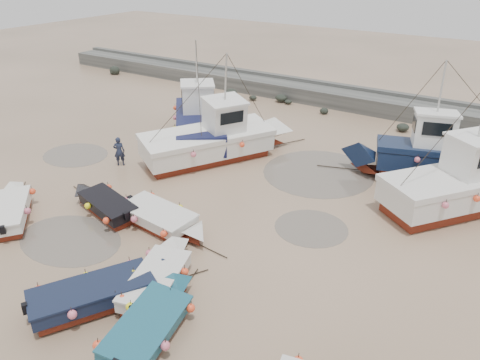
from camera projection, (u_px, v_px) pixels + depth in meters
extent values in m
plane|color=tan|center=(156.00, 238.00, 20.03)|extent=(120.00, 120.00, 0.00)
cube|color=#61625D|center=(348.00, 100.00, 36.29)|extent=(60.00, 2.20, 1.20)
cube|color=#61625D|center=(355.00, 88.00, 36.88)|extent=(60.00, 0.60, 0.25)
ellipsoid|color=black|center=(403.00, 127.00, 31.69)|extent=(0.84, 0.86, 0.51)
ellipsoid|color=black|center=(450.00, 127.00, 31.50)|extent=(0.98, 1.07, 0.72)
ellipsoid|color=black|center=(281.00, 98.00, 37.73)|extent=(0.99, 0.80, 0.58)
ellipsoid|color=black|center=(113.00, 72.00, 46.21)|extent=(0.65, 0.64, 0.43)
ellipsoid|color=black|center=(478.00, 137.00, 30.19)|extent=(0.61, 0.47, 0.46)
ellipsoid|color=black|center=(288.00, 102.00, 37.27)|extent=(0.61, 0.53, 0.32)
ellipsoid|color=black|center=(231.00, 93.00, 38.88)|extent=(1.09, 0.88, 0.72)
ellipsoid|color=black|center=(253.00, 98.00, 38.24)|extent=(0.65, 0.60, 0.37)
ellipsoid|color=black|center=(473.00, 138.00, 29.82)|extent=(0.88, 0.64, 0.62)
ellipsoid|color=black|center=(324.00, 111.00, 35.10)|extent=(0.64, 0.62, 0.48)
ellipsoid|color=black|center=(115.00, 70.00, 46.20)|extent=(1.10, 0.87, 0.86)
ellipsoid|color=black|center=(450.00, 130.00, 31.44)|extent=(0.55, 0.45, 0.29)
cylinder|color=#62594F|center=(70.00, 239.00, 19.95)|extent=(4.86, 4.86, 0.01)
cylinder|color=#62594F|center=(311.00, 228.00, 20.78)|extent=(3.28, 3.28, 0.01)
cylinder|color=#62594F|center=(76.00, 155.00, 28.17)|extent=(4.07, 4.07, 0.01)
cylinder|color=#62594F|center=(318.00, 172.00, 25.96)|extent=(6.08, 6.08, 0.01)
cube|color=maroon|center=(13.00, 219.00, 21.21)|extent=(3.33, 3.12, 0.30)
cube|color=silver|center=(12.00, 211.00, 21.05)|extent=(3.65, 3.44, 0.45)
pyramid|color=silver|center=(16.00, 182.00, 22.73)|extent=(1.43, 1.49, 0.90)
cube|color=brown|center=(11.00, 208.00, 20.97)|extent=(3.04, 2.85, 0.10)
cube|color=silver|center=(10.00, 206.00, 20.93)|extent=(3.75, 3.53, 0.07)
cube|color=black|center=(4.00, 230.00, 19.31)|extent=(0.28, 0.28, 0.35)
cylinder|color=black|center=(23.00, 191.00, 23.94)|extent=(1.53, 1.35, 0.04)
sphere|color=#FF4F29|center=(29.00, 212.00, 20.77)|extent=(0.30, 0.30, 0.30)
sphere|color=#FF4F29|center=(34.00, 193.00, 22.45)|extent=(0.30, 0.30, 0.30)
cube|color=maroon|center=(94.00, 303.00, 16.16)|extent=(3.16, 4.01, 0.30)
cube|color=black|center=(92.00, 294.00, 15.99)|extent=(3.52, 4.38, 0.45)
pyramid|color=black|center=(158.00, 264.00, 16.77)|extent=(1.90, 1.49, 0.90)
cube|color=brown|center=(92.00, 290.00, 15.92)|extent=(2.90, 3.65, 0.10)
cube|color=black|center=(91.00, 288.00, 15.88)|extent=(3.63, 4.50, 0.07)
cube|color=black|center=(25.00, 310.00, 15.04)|extent=(0.28, 0.26, 0.35)
cylinder|color=black|center=(184.00, 278.00, 17.59)|extent=(1.01, 1.76, 0.04)
sphere|color=#FF4F29|center=(39.00, 289.00, 16.08)|extent=(0.30, 0.30, 0.30)
sphere|color=#FF4F29|center=(73.00, 318.00, 14.81)|extent=(0.30, 0.30, 0.30)
sphere|color=#FF4F29|center=(86.00, 275.00, 16.75)|extent=(0.30, 0.30, 0.30)
sphere|color=#FF4F29|center=(123.00, 302.00, 15.48)|extent=(0.30, 0.30, 0.30)
sphere|color=#FF4F29|center=(130.00, 263.00, 17.41)|extent=(0.30, 0.30, 0.30)
cube|color=maroon|center=(146.00, 337.00, 14.74)|extent=(1.92, 3.26, 0.30)
cube|color=#174D61|center=(145.00, 328.00, 14.57)|extent=(2.19, 3.53, 0.45)
pyramid|color=#174D61|center=(174.00, 278.00, 16.05)|extent=(1.62, 1.03, 0.90)
cube|color=brown|center=(144.00, 324.00, 14.50)|extent=(1.78, 2.96, 0.10)
cube|color=#174D61|center=(144.00, 321.00, 14.46)|extent=(2.26, 3.62, 0.07)
cylinder|color=black|center=(186.00, 285.00, 17.19)|extent=(0.48, 1.96, 0.04)
sphere|color=#FF4F29|center=(96.00, 348.00, 13.70)|extent=(0.30, 0.30, 0.30)
sphere|color=#FF4F29|center=(163.00, 342.00, 13.89)|extent=(0.30, 0.30, 0.30)
sphere|color=#FF4F29|center=(128.00, 309.00, 15.16)|extent=(0.30, 0.30, 0.30)
sphere|color=#FF4F29|center=(188.00, 305.00, 15.35)|extent=(0.30, 0.30, 0.30)
cube|color=maroon|center=(110.00, 212.00, 21.74)|extent=(3.23, 1.83, 0.30)
cube|color=black|center=(109.00, 205.00, 21.58)|extent=(3.50, 2.07, 0.45)
pyramid|color=black|center=(87.00, 182.00, 22.69)|extent=(1.01, 1.43, 0.90)
cube|color=brown|center=(108.00, 202.00, 21.50)|extent=(2.93, 1.69, 0.10)
cube|color=black|center=(108.00, 200.00, 21.46)|extent=(3.59, 2.14, 0.07)
cube|color=black|center=(127.00, 216.00, 20.36)|extent=(0.23, 0.26, 0.35)
cylinder|color=black|center=(82.00, 193.00, 23.68)|extent=(1.95, 0.54, 0.04)
sphere|color=#FF4F29|center=(107.00, 220.00, 20.20)|extent=(0.30, 0.30, 0.30)
sphere|color=#FF4F29|center=(128.00, 201.00, 21.71)|extent=(0.30, 0.30, 0.30)
sphere|color=#FF4F29|center=(88.00, 205.00, 21.35)|extent=(0.30, 0.30, 0.30)
sphere|color=#FF4F29|center=(110.00, 188.00, 22.86)|extent=(0.30, 0.30, 0.30)
cube|color=maroon|center=(159.00, 223.00, 20.88)|extent=(3.40, 1.69, 0.30)
cube|color=silver|center=(158.00, 216.00, 20.71)|extent=(3.67, 1.96, 0.45)
pyramid|color=silver|center=(192.00, 223.00, 19.33)|extent=(0.87, 1.68, 0.90)
cube|color=brown|center=(158.00, 212.00, 20.64)|extent=(3.08, 1.58, 0.10)
cube|color=silver|center=(158.00, 211.00, 20.60)|extent=(3.75, 2.03, 0.07)
cube|color=black|center=(131.00, 200.00, 21.67)|extent=(0.20, 0.24, 0.35)
cylinder|color=black|center=(209.00, 249.00, 19.25)|extent=(1.99, 0.24, 0.04)
sphere|color=#FF4F29|center=(152.00, 196.00, 22.10)|extent=(0.30, 0.30, 0.30)
sphere|color=#FF4F29|center=(134.00, 219.00, 20.28)|extent=(0.30, 0.30, 0.30)
sphere|color=#FF4F29|center=(180.00, 209.00, 21.06)|extent=(0.30, 0.30, 0.30)
sphere|color=#FF4F29|center=(164.00, 233.00, 19.23)|extent=(0.30, 0.30, 0.30)
cube|color=maroon|center=(156.00, 289.00, 16.79)|extent=(2.13, 3.30, 0.30)
cube|color=silver|center=(155.00, 281.00, 16.62)|extent=(2.40, 3.59, 0.45)
pyramid|color=silver|center=(176.00, 240.00, 18.15)|extent=(1.60, 1.13, 0.90)
cube|color=brown|center=(155.00, 277.00, 16.55)|extent=(1.97, 3.00, 0.10)
cube|color=silver|center=(155.00, 275.00, 16.51)|extent=(2.48, 3.67, 0.07)
cube|color=black|center=(133.00, 310.00, 15.05)|extent=(0.27, 0.24, 0.35)
cylinder|color=black|center=(185.00, 248.00, 19.32)|extent=(0.66, 1.91, 0.04)
sphere|color=#FF4F29|center=(115.00, 299.00, 15.63)|extent=(0.30, 0.30, 0.30)
sphere|color=#FF4F29|center=(170.00, 295.00, 15.81)|extent=(0.30, 0.30, 0.30)
sphere|color=#FF4F29|center=(133.00, 275.00, 16.77)|extent=(0.30, 0.30, 0.30)
sphere|color=#FF4F29|center=(184.00, 272.00, 16.94)|extent=(0.30, 0.30, 0.30)
sphere|color=#FF4F29|center=(149.00, 254.00, 17.91)|extent=(0.30, 0.30, 0.30)
cube|color=maroon|center=(200.00, 139.00, 29.76)|extent=(6.47, 7.08, 0.55)
cube|color=#0F1338|center=(199.00, 128.00, 29.43)|extent=(7.13, 7.76, 0.95)
pyramid|color=#0F1338|center=(196.00, 97.00, 33.08)|extent=(3.03, 2.86, 1.40)
cube|color=brown|center=(199.00, 120.00, 29.20)|extent=(6.93, 7.55, 0.08)
cube|color=#0F1338|center=(199.00, 118.00, 29.14)|extent=(7.29, 7.93, 0.30)
cube|color=white|center=(197.00, 98.00, 29.66)|extent=(2.76, 2.77, 1.70)
cube|color=white|center=(197.00, 84.00, 29.25)|extent=(2.99, 3.00, 0.12)
cube|color=black|center=(197.00, 90.00, 30.45)|extent=(1.29, 1.09, 0.68)
cylinder|color=#B7B7B2|center=(196.00, 62.00, 28.65)|extent=(0.10, 0.10, 2.60)
cylinder|color=black|center=(197.00, 115.00, 34.89)|extent=(1.97, 2.33, 0.05)
sphere|color=#DA677F|center=(175.00, 142.00, 26.35)|extent=(0.30, 0.30, 0.30)
sphere|color=#DA677F|center=(226.00, 133.00, 27.59)|extent=(0.30, 0.30, 0.30)
sphere|color=#DA677F|center=(175.00, 129.00, 28.19)|extent=(0.30, 0.30, 0.30)
sphere|color=#DA677F|center=(223.00, 122.00, 29.43)|extent=(0.30, 0.30, 0.30)
sphere|color=#DA677F|center=(175.00, 118.00, 30.03)|extent=(0.30, 0.30, 0.30)
sphere|color=#DA677F|center=(220.00, 111.00, 31.28)|extent=(0.30, 0.30, 0.30)
sphere|color=#DA677F|center=(175.00, 108.00, 31.88)|extent=(0.30, 0.30, 0.30)
cube|color=maroon|center=(207.00, 156.00, 27.31)|extent=(5.23, 7.13, 0.55)
cube|color=white|center=(207.00, 144.00, 26.98)|extent=(5.81, 7.76, 0.95)
pyramid|color=white|center=(270.00, 121.00, 28.48)|extent=(2.92, 2.47, 1.40)
cube|color=brown|center=(207.00, 136.00, 26.75)|extent=(5.64, 7.56, 0.08)
cube|color=white|center=(207.00, 133.00, 26.69)|extent=(5.94, 7.93, 0.30)
cube|color=white|center=(222.00, 115.00, 26.69)|extent=(2.53, 2.61, 1.70)
cube|color=white|center=(222.00, 99.00, 26.29)|extent=(2.73, 2.82, 0.12)
cube|color=black|center=(238.00, 108.00, 27.01)|extent=(1.36, 0.77, 0.68)
cylinder|color=#B7B7B2|center=(221.00, 75.00, 25.68)|extent=(0.10, 0.10, 2.60)
cylinder|color=black|center=(285.00, 144.00, 29.72)|extent=(1.48, 2.66, 0.05)
sphere|color=#DA677F|center=(149.00, 139.00, 26.67)|extent=(0.30, 0.30, 0.30)
sphere|color=#DA677F|center=(192.00, 151.00, 25.09)|extent=(0.30, 0.30, 0.30)
sphere|color=#DA677F|center=(197.00, 131.00, 27.92)|extent=(0.30, 0.30, 0.30)
sphere|color=#DA677F|center=(241.00, 142.00, 26.35)|extent=(0.30, 0.30, 0.30)
sphere|color=#DA677F|center=(241.00, 123.00, 29.18)|extent=(0.30, 0.30, 0.30)
cube|color=maroon|center=(446.00, 176.00, 24.93)|extent=(7.20, 4.24, 0.55)
cube|color=#0E1A35|center=(449.00, 163.00, 24.60)|extent=(7.80, 4.77, 0.95)
pyramid|color=#0E1A35|center=(368.00, 143.00, 25.29)|extent=(2.17, 2.97, 1.40)
cube|color=brown|center=(451.00, 154.00, 24.37)|extent=(7.61, 4.62, 0.08)
cube|color=#0E1A35|center=(452.00, 151.00, 24.31)|extent=(7.97, 4.87, 0.30)
cube|color=white|center=(435.00, 132.00, 24.12)|extent=(2.47, 2.38, 1.70)
cube|color=white|center=(438.00, 115.00, 23.72)|extent=(2.67, 2.57, 0.12)
cube|color=black|center=(415.00, 126.00, 24.25)|extent=(0.53, 1.52, 0.68)
cylinder|color=#B7B7B2|center=(443.00, 89.00, 23.11)|extent=(0.10, 0.10, 2.60)
cylinder|color=black|center=(344.00, 169.00, 26.32)|extent=(2.87, 0.96, 0.05)
sphere|color=#DA677F|center=(467.00, 169.00, 23.05)|extent=(0.30, 0.30, 0.30)
sphere|color=#DA677F|center=(436.00, 146.00, 25.84)|extent=(0.30, 0.30, 0.30)
sphere|color=#DA677F|center=(417.00, 164.00, 23.61)|extent=(0.30, 0.30, 0.30)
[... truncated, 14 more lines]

